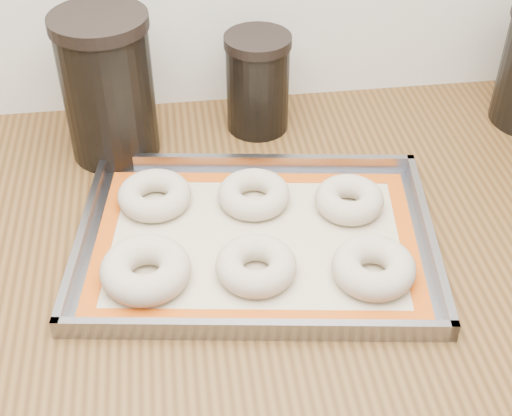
{
  "coord_description": "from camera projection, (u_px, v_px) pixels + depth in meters",
  "views": [
    {
      "loc": [
        -0.28,
        0.95,
        1.53
      ],
      "look_at": [
        -0.19,
        1.63,
        0.96
      ],
      "focal_mm": 50.0,
      "sensor_mm": 36.0,
      "label": 1
    }
  ],
  "objects": [
    {
      "name": "cabinet",
      "position": [
        354.0,
        409.0,
        1.29
      ],
      "size": [
        3.0,
        0.65,
        0.86
      ],
      "primitive_type": "cube",
      "color": "slate",
      "rests_on": "floor"
    },
    {
      "name": "countertop",
      "position": [
        382.0,
        221.0,
        1.0
      ],
      "size": [
        3.06,
        0.68,
        0.04
      ],
      "primitive_type": "cube",
      "color": "brown",
      "rests_on": "cabinet"
    },
    {
      "name": "baking_tray",
      "position": [
        256.0,
        239.0,
        0.93
      ],
      "size": [
        0.5,
        0.39,
        0.03
      ],
      "rotation": [
        0.0,
        0.0,
        -0.14
      ],
      "color": "gray",
      "rests_on": "countertop"
    },
    {
      "name": "baking_mat",
      "position": [
        256.0,
        240.0,
        0.93
      ],
      "size": [
        0.46,
        0.35,
        0.0
      ],
      "rotation": [
        0.0,
        0.0,
        -0.14
      ],
      "color": "#C6B793",
      "rests_on": "baking_tray"
    },
    {
      "name": "bagel_front_left",
      "position": [
        146.0,
        270.0,
        0.87
      ],
      "size": [
        0.15,
        0.15,
        0.04
      ],
      "primitive_type": "torus",
      "rotation": [
        0.0,
        0.0,
        -0.45
      ],
      "color": "#C1AF96",
      "rests_on": "baking_mat"
    },
    {
      "name": "bagel_front_mid",
      "position": [
        256.0,
        265.0,
        0.87
      ],
      "size": [
        0.11,
        0.11,
        0.03
      ],
      "primitive_type": "torus",
      "rotation": [
        0.0,
        0.0,
        0.12
      ],
      "color": "#C1AF96",
      "rests_on": "baking_mat"
    },
    {
      "name": "bagel_front_right",
      "position": [
        373.0,
        267.0,
        0.87
      ],
      "size": [
        0.14,
        0.14,
        0.04
      ],
      "primitive_type": "torus",
      "rotation": [
        0.0,
        0.0,
        -0.41
      ],
      "color": "#C1AF96",
      "rests_on": "baking_mat"
    },
    {
      "name": "bagel_back_left",
      "position": [
        154.0,
        195.0,
        0.98
      ],
      "size": [
        0.13,
        0.13,
        0.03
      ],
      "primitive_type": "torus",
      "rotation": [
        0.0,
        0.0,
        -0.29
      ],
      "color": "#C1AF96",
      "rests_on": "baking_mat"
    },
    {
      "name": "bagel_back_mid",
      "position": [
        254.0,
        194.0,
        0.98
      ],
      "size": [
        0.12,
        0.12,
        0.03
      ],
      "primitive_type": "torus",
      "rotation": [
        0.0,
        0.0,
        -0.29
      ],
      "color": "#C1AF96",
      "rests_on": "baking_mat"
    },
    {
      "name": "bagel_back_right",
      "position": [
        349.0,
        200.0,
        0.97
      ],
      "size": [
        0.11,
        0.11,
        0.03
      ],
      "primitive_type": "torus",
      "rotation": [
        0.0,
        0.0,
        0.13
      ],
      "color": "#C1AF96",
      "rests_on": "baking_mat"
    },
    {
      "name": "canister_left",
      "position": [
        108.0,
        87.0,
        1.03
      ],
      "size": [
        0.14,
        0.14,
        0.22
      ],
      "color": "black",
      "rests_on": "countertop"
    },
    {
      "name": "canister_mid",
      "position": [
        258.0,
        83.0,
        1.1
      ],
      "size": [
        0.1,
        0.1,
        0.16
      ],
      "color": "black",
      "rests_on": "countertop"
    }
  ]
}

